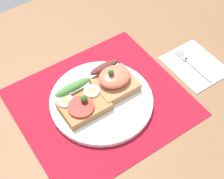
{
  "coord_description": "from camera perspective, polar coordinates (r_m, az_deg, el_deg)",
  "views": [
    {
      "loc": [
        -24.57,
        -40.59,
        64.33
      ],
      "look_at": [
        3.0,
        0.0,
        2.97
      ],
      "focal_mm": 54.11,
      "sensor_mm": 36.0,
      "label": 1
    }
  ],
  "objects": [
    {
      "name": "fork",
      "position": [
        0.89,
        13.33,
        4.23
      ],
      "size": [
        1.62,
        12.85,
        0.32
      ],
      "color": "#B7B7BC",
      "rests_on": "napkin"
    },
    {
      "name": "napkin",
      "position": [
        0.9,
        13.81,
        4.06
      ],
      "size": [
        12.33,
        14.59,
        0.6
      ],
      "primitive_type": "cube",
      "color": "white",
      "rests_on": "ground_plane"
    },
    {
      "name": "sandwich_salmon",
      "position": [
        0.8,
        0.31,
        1.65
      ],
      "size": [
        9.55,
        9.85,
        6.05
      ],
      "color": "#AE7B4E",
      "rests_on": "plate"
    },
    {
      "name": "plate",
      "position": [
        0.79,
        -1.8,
        -1.89
      ],
      "size": [
        24.27,
        24.27,
        1.17
      ],
      "primitive_type": "cylinder",
      "color": "white",
      "rests_on": "placemat"
    },
    {
      "name": "placemat",
      "position": [
        0.8,
        -1.78,
        -2.21
      ],
      "size": [
        38.24,
        34.45,
        0.3
      ],
      "primitive_type": "cube",
      "color": "maroon",
      "rests_on": "ground_plane"
    },
    {
      "name": "ground_plane",
      "position": [
        0.81,
        -1.75,
        -2.94
      ],
      "size": [
        120.0,
        90.0,
        3.2
      ],
      "primitive_type": "cube",
      "color": "brown"
    },
    {
      "name": "sandwich_egg_tomato",
      "position": [
        0.77,
        -5.24,
        -2.03
      ],
      "size": [
        10.6,
        9.49,
        4.12
      ],
      "color": "#9C703E",
      "rests_on": "plate"
    }
  ]
}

